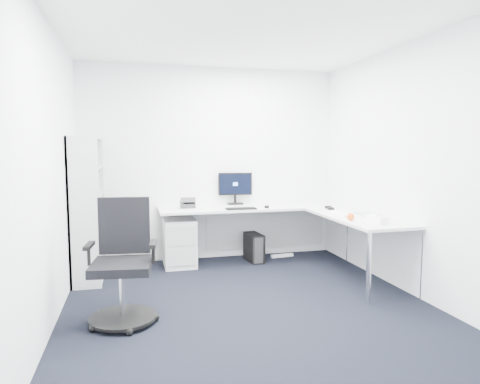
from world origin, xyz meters
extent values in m
plane|color=black|center=(0.00, 0.00, 0.00)|extent=(4.20, 4.20, 0.00)
plane|color=white|center=(0.00, 0.00, 2.70)|extent=(4.20, 4.20, 0.00)
cube|color=white|center=(0.00, 2.10, 1.35)|extent=(3.60, 0.02, 2.70)
cube|color=white|center=(0.00, -2.10, 1.35)|extent=(3.60, 0.02, 2.70)
cube|color=white|center=(-1.80, 0.00, 1.35)|extent=(0.02, 4.20, 2.70)
cube|color=white|center=(1.80, 0.00, 1.35)|extent=(0.02, 4.20, 2.70)
cube|color=silver|center=(-0.51, 1.76, 0.32)|extent=(0.41, 0.52, 0.64)
cube|color=black|center=(0.53, 1.74, 0.20)|extent=(0.22, 0.42, 0.39)
cube|color=beige|center=(-1.04, 1.79, 0.20)|extent=(0.23, 0.43, 0.40)
cube|color=white|center=(0.99, 1.86, 0.02)|extent=(0.35, 0.10, 0.04)
cube|color=black|center=(0.28, 1.50, 0.78)|extent=(0.40, 0.14, 0.02)
cube|color=black|center=(0.65, 1.55, 0.79)|extent=(0.08, 0.11, 0.03)
cube|color=white|center=(1.34, 0.81, 0.78)|extent=(0.14, 0.47, 0.02)
sphere|color=#EF5A15|center=(1.24, 0.36, 0.82)|extent=(0.08, 0.08, 0.08)
cube|color=white|center=(1.43, 0.13, 0.81)|extent=(0.17, 0.25, 0.08)
camera|label=1|loc=(-1.10, -3.89, 1.57)|focal=32.00mm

